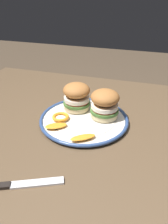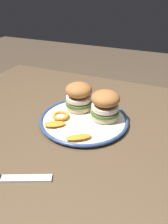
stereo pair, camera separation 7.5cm
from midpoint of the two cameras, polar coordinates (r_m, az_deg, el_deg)
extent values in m
cube|color=brown|center=(0.74, 5.92, -6.76)|extent=(1.36, 0.96, 0.03)
cube|color=brown|center=(1.51, -12.45, -3.51)|extent=(0.06, 0.06, 0.73)
cylinder|color=silver|center=(0.79, 2.73, -2.20)|extent=(0.29, 0.29, 0.01)
torus|color=navy|center=(0.79, 2.74, -1.84)|extent=(0.32, 0.32, 0.01)
cylinder|color=silver|center=(0.79, 2.74, -1.77)|extent=(0.22, 0.22, 0.00)
cylinder|color=beige|center=(0.84, 1.24, 1.64)|extent=(0.10, 0.10, 0.02)
cylinder|color=#477033|center=(0.83, 1.25, 2.48)|extent=(0.10, 0.10, 0.01)
cylinder|color=#BC3828|center=(0.83, 1.25, 2.97)|extent=(0.09, 0.09, 0.01)
cylinder|color=silver|center=(0.83, 1.26, 3.58)|extent=(0.10, 0.10, 0.01)
ellipsoid|color=#A36633|center=(0.81, 1.29, 5.66)|extent=(0.12, 0.12, 0.05)
cylinder|color=beige|center=(0.79, 8.15, -0.80)|extent=(0.10, 0.10, 0.02)
cylinder|color=#477033|center=(0.78, 8.22, 0.08)|extent=(0.10, 0.10, 0.01)
cylinder|color=#BC3828|center=(0.78, 8.27, 0.59)|extent=(0.09, 0.09, 0.01)
cylinder|color=silver|center=(0.77, 8.32, 1.23)|extent=(0.10, 0.10, 0.01)
ellipsoid|color=#A36633|center=(0.76, 8.50, 3.41)|extent=(0.13, 0.13, 0.05)
torus|color=orange|center=(0.78, -3.30, -1.02)|extent=(0.07, 0.07, 0.01)
cylinder|color=#F4E5C6|center=(0.79, -3.29, -1.27)|extent=(0.03, 0.03, 0.00)
ellipsoid|color=orange|center=(0.68, 1.72, -6.61)|extent=(0.08, 0.07, 0.01)
ellipsoid|color=orange|center=(0.74, -4.73, -3.17)|extent=(0.08, 0.07, 0.01)
cube|color=silver|center=(0.59, -11.05, -16.62)|extent=(0.13, 0.07, 0.01)
camera|label=1|loc=(0.04, -87.21, 1.64)|focal=35.42mm
camera|label=2|loc=(0.04, 92.79, -1.64)|focal=35.42mm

